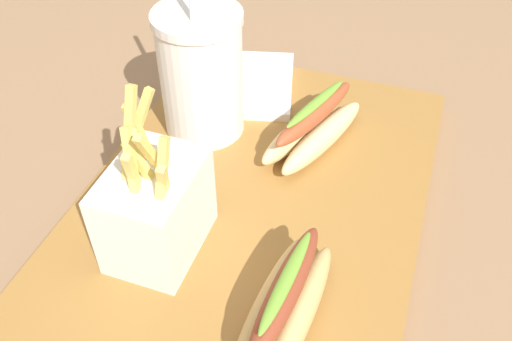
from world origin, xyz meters
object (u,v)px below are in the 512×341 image
fries_basket (156,208)px  hot_dog_2 (314,127)px  hot_dog_1 (285,305)px  napkin_stack (251,84)px  ketchup_cup_1 (211,57)px  soda_cup (201,74)px

fries_basket → hot_dog_2: fries_basket is taller
fries_basket → hot_dog_2: size_ratio=1.03×
fries_basket → hot_dog_1: fries_basket is taller
napkin_stack → fries_basket: bearing=1.4°
napkin_stack → hot_dog_2: bearing=51.9°
hot_dog_1 → napkin_stack: (-0.32, -0.14, -0.02)m
ketchup_cup_1 → hot_dog_1: bearing=31.5°
ketchup_cup_1 → soda_cup: bearing=19.9°
hot_dog_1 → ketchup_cup_1: size_ratio=4.14×
hot_dog_2 → ketchup_cup_1: size_ratio=4.37×
ketchup_cup_1 → napkin_stack: size_ratio=0.27×
soda_cup → napkin_stack: soda_cup is taller
soda_cup → hot_dog_1: (0.22, 0.17, -0.05)m
soda_cup → hot_dog_1: soda_cup is taller
hot_dog_1 → napkin_stack: bearing=-155.7°
hot_dog_1 → ketchup_cup_1: bearing=-148.5°
soda_cup → hot_dog_2: (-0.01, 0.13, -0.05)m
fries_basket → hot_dog_1: 0.14m
ketchup_cup_1 → napkin_stack: (0.03, 0.07, -0.01)m
ketchup_cup_1 → napkin_stack: ketchup_cup_1 is taller
hot_dog_2 → napkin_stack: 0.13m
hot_dog_1 → hot_dog_2: hot_dog_1 is taller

